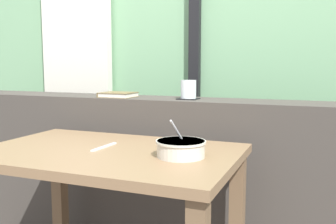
{
  "coord_description": "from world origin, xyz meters",
  "views": [
    {
      "loc": [
        0.78,
        -1.34,
        1.02
      ],
      "look_at": [
        0.11,
        0.35,
        0.8
      ],
      "focal_mm": 41.25,
      "sensor_mm": 36.0,
      "label": 1
    }
  ],
  "objects_px": {
    "breakfast_table": "(109,177)",
    "juice_glass": "(188,90)",
    "soup_bowl": "(181,149)",
    "fork_utensil": "(104,147)",
    "coaster_square": "(188,99)",
    "closed_book": "(118,95)"
  },
  "relations": [
    {
      "from": "breakfast_table",
      "to": "juice_glass",
      "type": "distance_m",
      "value": 0.67
    },
    {
      "from": "juice_glass",
      "to": "soup_bowl",
      "type": "bearing_deg",
      "value": -73.78
    },
    {
      "from": "soup_bowl",
      "to": "fork_utensil",
      "type": "relative_size",
      "value": 1.09
    },
    {
      "from": "breakfast_table",
      "to": "soup_bowl",
      "type": "xyz_separation_m",
      "value": [
        0.31,
        -0.0,
        0.14
      ]
    },
    {
      "from": "fork_utensil",
      "to": "juice_glass",
      "type": "bearing_deg",
      "value": 73.61
    },
    {
      "from": "coaster_square",
      "to": "closed_book",
      "type": "xyz_separation_m",
      "value": [
        -0.4,
        -0.02,
        0.01
      ]
    },
    {
      "from": "breakfast_table",
      "to": "fork_utensil",
      "type": "height_order",
      "value": "fork_utensil"
    },
    {
      "from": "fork_utensil",
      "to": "soup_bowl",
      "type": "bearing_deg",
      "value": -2.34
    },
    {
      "from": "coaster_square",
      "to": "closed_book",
      "type": "height_order",
      "value": "closed_book"
    },
    {
      "from": "breakfast_table",
      "to": "fork_utensil",
      "type": "bearing_deg",
      "value": 144.28
    },
    {
      "from": "coaster_square",
      "to": "closed_book",
      "type": "relative_size",
      "value": 0.54
    },
    {
      "from": "juice_glass",
      "to": "closed_book",
      "type": "bearing_deg",
      "value": -177.1
    },
    {
      "from": "breakfast_table",
      "to": "juice_glass",
      "type": "relative_size",
      "value": 10.92
    },
    {
      "from": "juice_glass",
      "to": "fork_utensil",
      "type": "relative_size",
      "value": 0.55
    },
    {
      "from": "closed_book",
      "to": "coaster_square",
      "type": "bearing_deg",
      "value": 2.9
    },
    {
      "from": "juice_glass",
      "to": "closed_book",
      "type": "distance_m",
      "value": 0.4
    },
    {
      "from": "juice_glass",
      "to": "fork_utensil",
      "type": "xyz_separation_m",
      "value": [
        -0.18,
        -0.54,
        -0.2
      ]
    },
    {
      "from": "closed_book",
      "to": "fork_utensil",
      "type": "xyz_separation_m",
      "value": [
        0.22,
        -0.52,
        -0.17
      ]
    },
    {
      "from": "coaster_square",
      "to": "juice_glass",
      "type": "distance_m",
      "value": 0.04
    },
    {
      "from": "juice_glass",
      "to": "closed_book",
      "type": "xyz_separation_m",
      "value": [
        -0.4,
        -0.02,
        -0.03
      ]
    },
    {
      "from": "fork_utensil",
      "to": "closed_book",
      "type": "bearing_deg",
      "value": 115.13
    },
    {
      "from": "soup_bowl",
      "to": "closed_book",
      "type": "bearing_deg",
      "value": 136.0
    }
  ]
}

